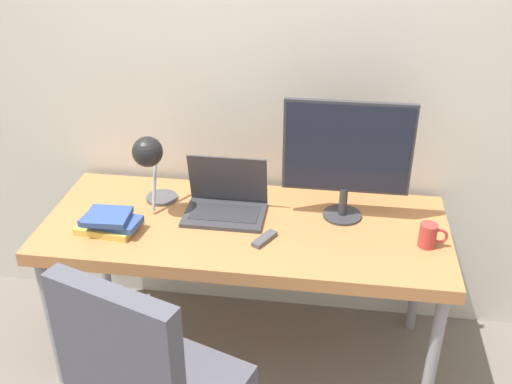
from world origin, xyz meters
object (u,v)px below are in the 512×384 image
(monitor, at_px, (347,153))
(mug, at_px, (429,235))
(desk_lamp, at_px, (150,159))
(laptop, at_px, (226,203))
(book_stack, at_px, (109,222))

(monitor, distance_m, mug, 0.48)
(monitor, distance_m, desk_lamp, 0.84)
(desk_lamp, bearing_deg, laptop, 6.95)
(laptop, height_order, book_stack, laptop)
(desk_lamp, relative_size, mug, 3.21)
(desk_lamp, xyz_separation_m, mug, (1.19, -0.11, -0.21))
(laptop, distance_m, book_stack, 0.51)
(desk_lamp, height_order, mug, desk_lamp)
(laptop, relative_size, book_stack, 1.26)
(book_stack, distance_m, mug, 1.34)
(book_stack, bearing_deg, laptop, 24.24)
(desk_lamp, bearing_deg, monitor, 5.78)
(laptop, xyz_separation_m, desk_lamp, (-0.32, -0.04, 0.21))
(laptop, bearing_deg, book_stack, -155.76)
(laptop, relative_size, mug, 3.05)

